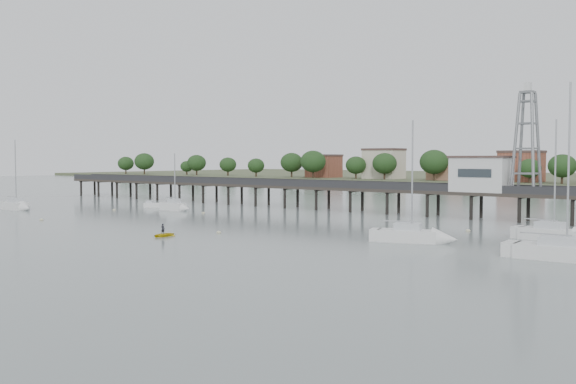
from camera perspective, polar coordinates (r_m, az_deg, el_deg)
name	(u,v)px	position (r m, az deg, el deg)	size (l,w,h in m)	color
pier	(339,188)	(109.98, 4.57, 0.33)	(150.00, 5.00, 5.50)	#2D2823
pier_building	(481,174)	(98.19, 16.79, 1.57)	(8.40, 5.40, 5.30)	silver
lattice_tower	(527,143)	(95.99, 20.45, 4.13)	(3.20, 3.20, 15.50)	slate
sailboat_b	(177,207)	(110.94, -9.85, -1.30)	(6.04, 1.77, 10.19)	white
sailboat_a	(19,206)	(120.09, -22.83, -1.18)	(7.74, 2.47, 12.74)	white
sailboat_e	(562,236)	(74.88, 23.21, -3.58)	(8.61, 3.36, 13.85)	white
sailboat_c	(420,237)	(69.41, 11.67, -3.90)	(8.61, 4.95, 13.67)	white
white_tender	(154,205)	(119.04, -11.85, -1.15)	(3.79, 2.79, 1.36)	white
yellow_dinghy	(163,236)	(74.75, -11.06, -3.89)	(2.06, 0.60, 2.89)	yellow
dinghy_occupant	(163,236)	(74.75, -11.06, -3.89)	(0.45, 1.23, 0.29)	black
mooring_buoys	(233,224)	(86.67, -4.87, -2.85)	(73.19, 25.32, 0.39)	beige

